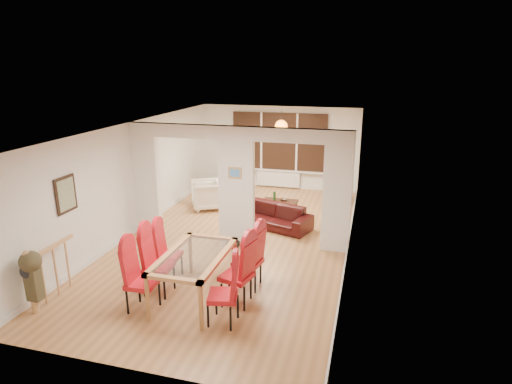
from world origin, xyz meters
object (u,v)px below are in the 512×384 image
at_px(dining_chair_rb, 236,271).
at_px(sofa, 273,216).
at_px(dining_chair_lb, 158,263).
at_px(person, 226,169).
at_px(television, 338,193).
at_px(dining_chair_lc, 169,252).
at_px(armchair, 208,195).
at_px(dining_chair_rc, 248,257).
at_px(coffee_table, 280,204).
at_px(dining_table, 195,276).
at_px(bottle, 274,196).
at_px(dining_chair_la, 142,278).
at_px(bowl, 284,200).
at_px(dining_chair_ra, 223,291).

bearing_deg(dining_chair_rb, sofa, 106.84).
xyz_separation_m(dining_chair_lb, person, (-0.64, 5.50, 0.33)).
bearing_deg(television, dining_chair_lc, 168.00).
distance_m(dining_chair_lb, armchair, 4.58).
distance_m(dining_chair_lb, television, 6.59).
bearing_deg(dining_chair_lc, dining_chair_lb, -86.43).
relative_size(dining_chair_rc, coffee_table, 1.22).
height_order(armchair, television, armchair).
distance_m(dining_table, bottle, 4.96).
relative_size(dining_chair_lb, dining_chair_rb, 0.98).
relative_size(dining_chair_la, bottle, 4.00).
distance_m(dining_chair_lb, sofa, 3.81).
bearing_deg(bowl, bottle, -156.69).
height_order(dining_chair_ra, bowl, dining_chair_ra).
bearing_deg(dining_chair_lb, sofa, 67.86).
xyz_separation_m(dining_chair_la, coffee_table, (1.08, 5.59, -0.46)).
height_order(dining_chair_rc, television, dining_chair_rc).
bearing_deg(dining_chair_rc, dining_table, -131.38).
relative_size(dining_chair_lc, dining_chair_rc, 0.91).
bearing_deg(dining_chair_rb, bottle, 109.04).
bearing_deg(dining_chair_ra, dining_chair_lc, 129.41).
xyz_separation_m(dining_table, dining_chair_lb, (-0.68, 0.00, 0.16)).
bearing_deg(person, dining_table, 20.94).
height_order(dining_table, dining_chair_rc, dining_chair_rc).
relative_size(dining_chair_rb, dining_chair_rc, 1.02).
xyz_separation_m(dining_chair_lb, armchair, (-0.85, 4.49, -0.18)).
distance_m(dining_chair_lc, coffee_table, 4.64).
bearing_deg(coffee_table, armchair, -164.51).
relative_size(person, bottle, 6.34).
relative_size(dining_chair_lc, television, 1.20).
height_order(sofa, television, sofa).
height_order(dining_chair_rb, dining_chair_rc, dining_chair_rb).
bearing_deg(dining_chair_lc, bottle, 72.99).
height_order(bottle, bowl, bottle).
bearing_deg(dining_chair_rc, bottle, 106.03).
bearing_deg(television, person, 113.50).
bearing_deg(bowl, coffee_table, -165.73).
bearing_deg(dining_table, sofa, 81.75).
relative_size(dining_chair_la, dining_chair_lb, 0.99).
distance_m(dining_chair_la, armchair, 5.13).
distance_m(dining_table, bowl, 5.09).
distance_m(dining_chair_lc, dining_chair_rc, 1.51).
distance_m(dining_chair_lc, sofa, 3.32).
height_order(dining_chair_lb, bowl, dining_chair_lb).
relative_size(armchair, television, 1.00).
height_order(sofa, person, person).
xyz_separation_m(sofa, armchair, (-2.06, 0.89, 0.11)).
distance_m(dining_chair_ra, dining_chair_rb, 0.60).
relative_size(sofa, bowl, 9.64).
bearing_deg(bottle, coffee_table, 28.72).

